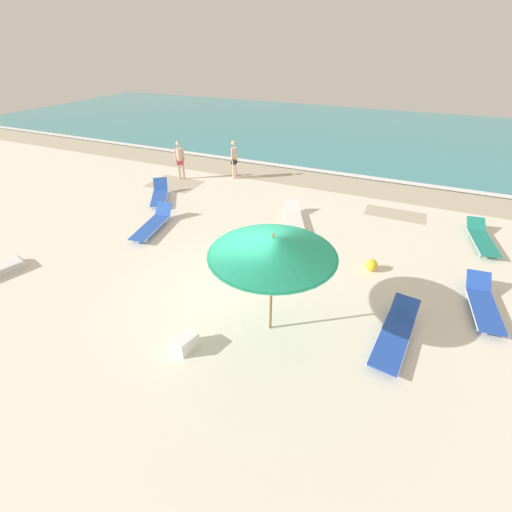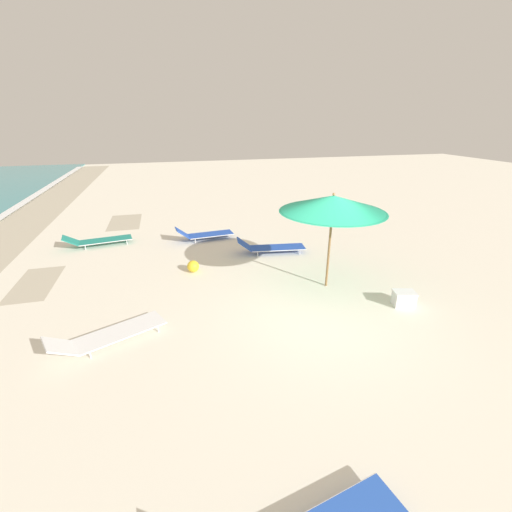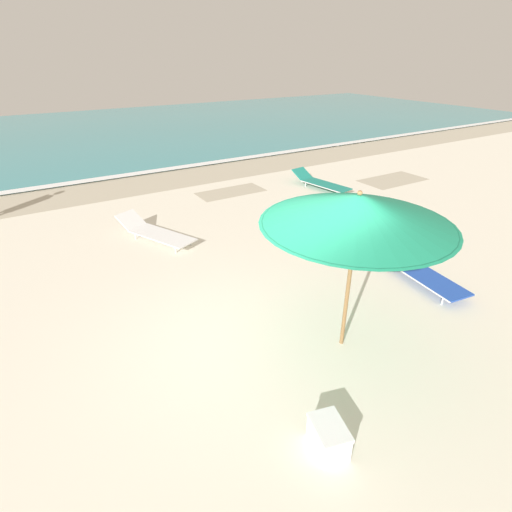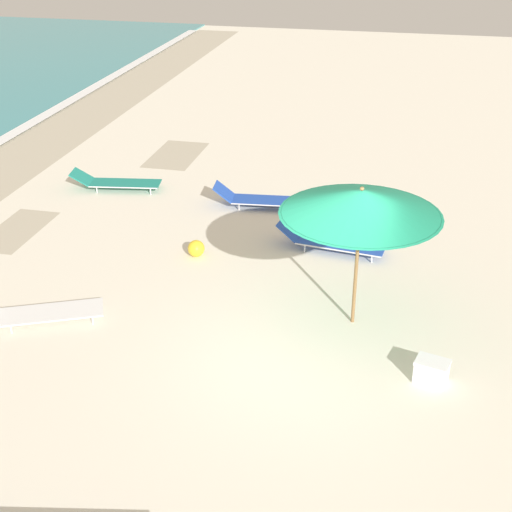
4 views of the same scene
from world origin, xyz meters
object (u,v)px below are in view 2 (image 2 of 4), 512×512
Objects in this scene: beach_umbrella at (333,204)px; sun_lounger_mid_beach_solo at (99,240)px; sun_lounger_mid_beach_pair_a at (205,234)px; sun_lounger_near_water_right at (271,247)px; beach_ball at (193,266)px; sun_lounger_beside_umbrella at (109,334)px; cooler_box at (404,298)px.

sun_lounger_mid_beach_solo is at bearing 52.72° from beach_umbrella.
beach_umbrella is 1.25× the size of sun_lounger_mid_beach_pair_a.
sun_lounger_mid_beach_pair_a is (-0.30, -3.68, 0.01)m from sun_lounger_mid_beach_solo.
beach_ball is at bearing 116.05° from sun_lounger_near_water_right.
sun_lounger_mid_beach_solo reaches higher than beach_ball.
sun_lounger_mid_beach_pair_a is (5.78, -2.58, 0.01)m from sun_lounger_beside_umbrella.
beach_umbrella reaches higher than cooler_box.
sun_lounger_beside_umbrella reaches higher than cooler_box.
sun_lounger_mid_beach_pair_a is (1.90, 1.97, 0.00)m from sun_lounger_near_water_right.
sun_lounger_beside_umbrella is 6.18m from sun_lounger_mid_beach_solo.
sun_lounger_beside_umbrella is at bearing 147.46° from beach_ball.
beach_umbrella reaches higher than sun_lounger_beside_umbrella.
sun_lounger_near_water_right is at bearing -139.70° from sun_lounger_mid_beach_pair_a.
sun_lounger_beside_umbrella is at bearing 138.16° from sun_lounger_near_water_right.
sun_lounger_near_water_right is 4.59m from cooler_box.
sun_lounger_near_water_right is at bearing 15.48° from beach_umbrella.
sun_lounger_mid_beach_solo is (2.19, 5.65, -0.00)m from sun_lounger_near_water_right.
sun_lounger_beside_umbrella is 6.33m from sun_lounger_mid_beach_pair_a.
cooler_box is at bearing -145.50° from sun_lounger_near_water_right.
sun_lounger_mid_beach_pair_a reaches higher than sun_lounger_beside_umbrella.
beach_ball is (3.01, -1.92, -0.03)m from sun_lounger_beside_umbrella.
sun_lounger_near_water_right is 1.02× the size of sun_lounger_mid_beach_solo.
sun_lounger_mid_beach_pair_a is 3.70× the size of cooler_box.
sun_lounger_mid_beach_solo is (6.08, 1.09, -0.00)m from sun_lounger_beside_umbrella.
sun_lounger_beside_umbrella is 6.63m from cooler_box.
cooler_box is (-5.99, -4.04, -0.02)m from sun_lounger_mid_beach_pair_a.
cooler_box is at bearing -116.31° from sun_lounger_beside_umbrella.
sun_lounger_near_water_right is 1.09× the size of sun_lounger_mid_beach_pair_a.
sun_lounger_mid_beach_pair_a reaches higher than cooler_box.
beach_umbrella reaches higher than beach_ball.
sun_lounger_beside_umbrella is 5.99m from sun_lounger_near_water_right.
cooler_box is at bearing -138.24° from sun_lounger_mid_beach_solo.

